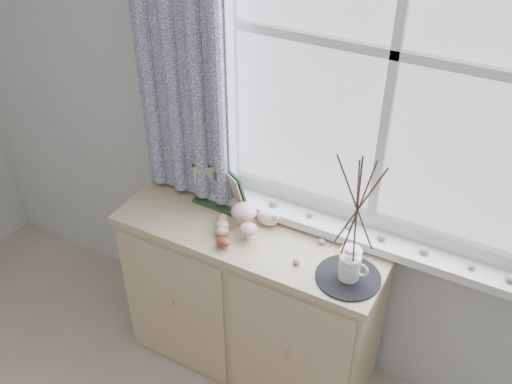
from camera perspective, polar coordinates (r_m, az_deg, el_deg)
sideboard at (r=2.74m, az=-0.48°, el=-10.71°), size 1.20×0.45×0.85m
botanical_book at (r=2.50m, az=-3.85°, el=0.24°), size 0.31×0.14×0.21m
toadstool_cluster at (r=2.41m, az=-1.35°, el=-2.55°), size 0.19×0.17×0.11m
wooden_eggs at (r=2.41m, az=-3.34°, el=-3.87°), size 0.13×0.17×0.07m
songbird_figurine at (r=2.46m, az=1.13°, el=-2.56°), size 0.14×0.08×0.07m
crocheted_doily at (r=2.26m, az=9.19°, el=-8.42°), size 0.26×0.26×0.01m
twig_pitcher at (r=2.03m, az=10.14°, el=-1.20°), size 0.24×0.24×0.63m
sideboard_pebbles at (r=2.31m, az=6.67°, el=-6.75°), size 0.25×0.19×0.02m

